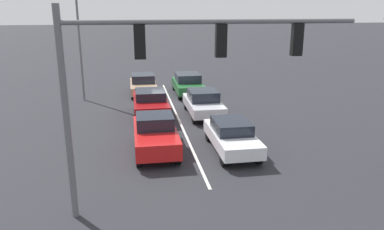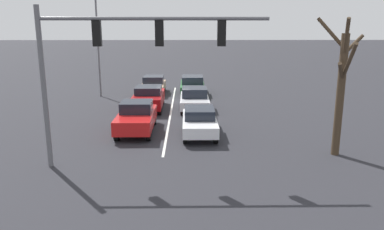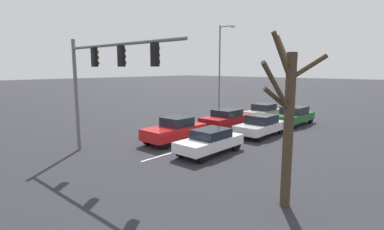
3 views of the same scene
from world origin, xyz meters
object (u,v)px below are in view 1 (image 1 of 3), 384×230
object	(u,v)px
car_red_midlane_front	(155,134)
traffic_signal_gantry	(163,64)
car_tan_midlane_third	(143,84)
car_maroon_midlane_second	(151,103)
car_darkgreen_leftlane_third	(188,84)
car_silver_leftlane_second	(203,103)
street_lamp_right_shoulder	(81,27)
car_white_leftlane_front	(232,135)

from	to	relation	value
car_red_midlane_front	traffic_signal_gantry	bearing A→B (deg)	89.78
car_red_midlane_front	car_tan_midlane_third	xyz separation A→B (m)	(0.09, -11.62, -0.08)
car_maroon_midlane_second	car_tan_midlane_third	size ratio (longest dim) A/B	1.05
car_red_midlane_front	car_darkgreen_leftlane_third	xyz separation A→B (m)	(-3.17, -11.01, -0.01)
car_silver_leftlane_second	street_lamp_right_shoulder	bearing A→B (deg)	-34.60
car_white_leftlane_front	car_silver_leftlane_second	distance (m)	5.90
car_white_leftlane_front	car_tan_midlane_third	world-z (taller)	car_tan_midlane_third
car_silver_leftlane_second	street_lamp_right_shoulder	size ratio (longest dim) A/B	0.49
car_silver_leftlane_second	car_tan_midlane_third	xyz separation A→B (m)	(3.31, -6.28, -0.04)
car_tan_midlane_third	street_lamp_right_shoulder	size ratio (longest dim) A/B	0.49
car_red_midlane_front	car_silver_leftlane_second	size ratio (longest dim) A/B	1.00
car_darkgreen_leftlane_third	street_lamp_right_shoulder	world-z (taller)	street_lamp_right_shoulder
car_darkgreen_leftlane_third	traffic_signal_gantry	bearing A→B (deg)	78.77
car_white_leftlane_front	car_darkgreen_leftlane_third	distance (m)	11.57
car_red_midlane_front	car_darkgreen_leftlane_third	size ratio (longest dim) A/B	0.95
car_white_leftlane_front	car_tan_midlane_third	distance (m)	12.66
car_red_midlane_front	street_lamp_right_shoulder	bearing A→B (deg)	-68.56
car_white_leftlane_front	car_maroon_midlane_second	size ratio (longest dim) A/B	0.95
car_darkgreen_leftlane_third	car_tan_midlane_third	distance (m)	3.31
car_tan_midlane_third	car_silver_leftlane_second	bearing A→B (deg)	117.76
car_red_midlane_front	car_maroon_midlane_second	distance (m)	5.53
car_white_leftlane_front	car_darkgreen_leftlane_third	xyz separation A→B (m)	(0.19, -11.57, 0.06)
car_white_leftlane_front	car_silver_leftlane_second	xyz separation A→B (m)	(0.14, -5.89, 0.03)
car_red_midlane_front	car_tan_midlane_third	world-z (taller)	car_red_midlane_front
car_white_leftlane_front	traffic_signal_gantry	bearing A→B (deg)	53.03
car_silver_leftlane_second	car_maroon_midlane_second	bearing A→B (deg)	-3.68
traffic_signal_gantry	car_darkgreen_leftlane_third	bearing A→B (deg)	-101.23
traffic_signal_gantry	street_lamp_right_shoulder	world-z (taller)	street_lamp_right_shoulder
car_maroon_midlane_second	car_tan_midlane_third	distance (m)	6.09
car_tan_midlane_third	street_lamp_right_shoulder	xyz separation A→B (m)	(3.98, 1.26, 4.25)
car_white_leftlane_front	car_red_midlane_front	world-z (taller)	car_red_midlane_front
car_white_leftlane_front	car_darkgreen_leftlane_third	world-z (taller)	car_darkgreen_leftlane_third
car_silver_leftlane_second	car_darkgreen_leftlane_third	distance (m)	5.68
car_silver_leftlane_second	car_darkgreen_leftlane_third	size ratio (longest dim) A/B	0.95
car_tan_midlane_third	car_maroon_midlane_second	bearing A→B (deg)	91.84
car_silver_leftlane_second	street_lamp_right_shoulder	world-z (taller)	street_lamp_right_shoulder
car_darkgreen_leftlane_third	traffic_signal_gantry	size ratio (longest dim) A/B	0.52
traffic_signal_gantry	street_lamp_right_shoulder	xyz separation A→B (m)	(4.05, -15.41, 0.33)
car_white_leftlane_front	car_silver_leftlane_second	world-z (taller)	car_silver_leftlane_second
car_darkgreen_leftlane_third	car_red_midlane_front	bearing A→B (deg)	73.95
car_white_leftlane_front	car_tan_midlane_third	bearing A→B (deg)	-74.20
car_maroon_midlane_second	traffic_signal_gantry	bearing A→B (deg)	89.32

